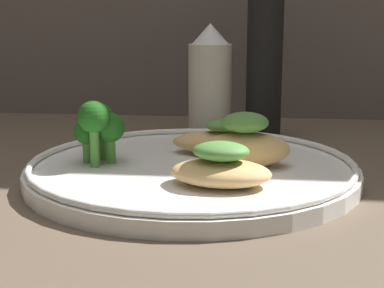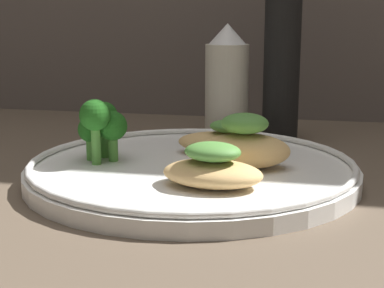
{
  "view_description": "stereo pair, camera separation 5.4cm",
  "coord_description": "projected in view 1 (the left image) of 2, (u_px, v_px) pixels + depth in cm",
  "views": [
    {
      "loc": [
        5.75,
        -52.17,
        15.03
      ],
      "look_at": [
        0.0,
        0.0,
        3.4
      ],
      "focal_mm": 55.0,
      "sensor_mm": 36.0,
      "label": 1
    },
    {
      "loc": [
        11.05,
        -51.31,
        15.03
      ],
      "look_at": [
        0.0,
        0.0,
        3.4
      ],
      "focal_mm": 55.0,
      "sensor_mm": 36.0,
      "label": 2
    }
  ],
  "objects": [
    {
      "name": "pepper_grinder",
      "position": [
        264.0,
        65.0,
        0.72
      ],
      "size": [
        4.37,
        4.37,
        19.53
      ],
      "color": "black",
      "rests_on": "ground_plane"
    },
    {
      "name": "plate",
      "position": [
        192.0,
        169.0,
        0.54
      ],
      "size": [
        30.54,
        30.54,
        2.0
      ],
      "color": "white",
      "rests_on": "ground_plane"
    },
    {
      "name": "grilled_meat_front",
      "position": [
        221.0,
        168.0,
        0.48
      ],
      "size": [
        8.89,
        6.59,
        3.62
      ],
      "color": "tan",
      "rests_on": "plate"
    },
    {
      "name": "grilled_meat_back",
      "position": [
        224.0,
        141.0,
        0.58
      ],
      "size": [
        10.84,
        5.8,
        3.54
      ],
      "color": "tan",
      "rests_on": "plate"
    },
    {
      "name": "broccoli_bunch",
      "position": [
        99.0,
        125.0,
        0.54
      ],
      "size": [
        4.81,
        5.63,
        6.08
      ],
      "color": "#4C8E38",
      "rests_on": "plate"
    },
    {
      "name": "sauce_bottle",
      "position": [
        207.0,
        83.0,
        0.73
      ],
      "size": [
        5.38,
        5.38,
        13.95
      ],
      "color": "silver",
      "rests_on": "ground_plane"
    },
    {
      "name": "grilled_meat_middle",
      "position": [
        245.0,
        144.0,
        0.53
      ],
      "size": [
        8.93,
        6.17,
        5.04
      ],
      "color": "tan",
      "rests_on": "plate"
    },
    {
      "name": "ground_plane",
      "position": [
        192.0,
        185.0,
        0.55
      ],
      "size": [
        180.0,
        180.0,
        1.0
      ],
      "primitive_type": "cube",
      "color": "brown"
    }
  ]
}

